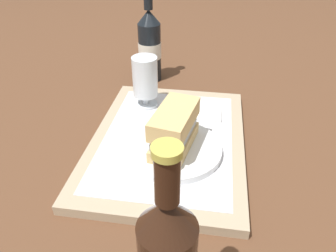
{
  "coord_description": "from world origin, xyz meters",
  "views": [
    {
      "loc": [
        -0.55,
        -0.08,
        0.43
      ],
      "look_at": [
        0.0,
        0.0,
        0.05
      ],
      "focal_mm": 34.48,
      "sensor_mm": 36.0,
      "label": 1
    }
  ],
  "objects_px": {
    "plate": "(174,149)",
    "beer_bottle": "(150,45)",
    "sandwich": "(175,128)",
    "beer_glass": "(145,80)"
  },
  "relations": [
    {
      "from": "plate",
      "to": "beer_bottle",
      "type": "bearing_deg",
      "value": 18.38
    },
    {
      "from": "beer_glass",
      "to": "beer_bottle",
      "type": "distance_m",
      "value": 0.19
    },
    {
      "from": "sandwich",
      "to": "beer_glass",
      "type": "xyz_separation_m",
      "value": [
        0.17,
        0.09,
        0.01
      ]
    },
    {
      "from": "beer_bottle",
      "to": "plate",
      "type": "bearing_deg",
      "value": -161.62
    },
    {
      "from": "plate",
      "to": "beer_bottle",
      "type": "distance_m",
      "value": 0.39
    },
    {
      "from": "sandwich",
      "to": "beer_glass",
      "type": "relative_size",
      "value": 1.12
    },
    {
      "from": "plate",
      "to": "beer_glass",
      "type": "distance_m",
      "value": 0.21
    },
    {
      "from": "plate",
      "to": "sandwich",
      "type": "bearing_deg",
      "value": -10.8
    },
    {
      "from": "plate",
      "to": "beer_bottle",
      "type": "height_order",
      "value": "beer_bottle"
    },
    {
      "from": "beer_glass",
      "to": "beer_bottle",
      "type": "xyz_separation_m",
      "value": [
        0.19,
        0.03,
        0.01
      ]
    }
  ]
}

